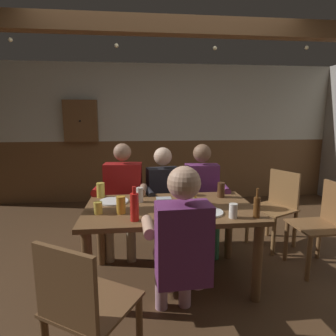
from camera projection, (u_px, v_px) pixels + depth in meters
ground_plane at (170, 279)px, 2.66m from camera, size 7.76×7.76×0.00m
back_wall_upper at (153, 103)px, 4.97m from camera, size 6.47×0.12×1.33m
back_wall_wainscot at (154, 170)px, 5.18m from camera, size 6.47×0.12×1.09m
ceiling_beam at (166, 26)px, 2.58m from camera, size 5.82×0.14×0.16m
dining_table at (170, 218)px, 2.54m from camera, size 1.52×0.90×0.72m
person_0 at (123, 193)px, 3.14m from camera, size 0.58×0.53×1.23m
person_1 at (165, 195)px, 3.18m from camera, size 0.54×0.55×1.18m
person_2 at (202, 192)px, 3.22m from camera, size 0.55×0.56×1.21m
person_3 at (181, 245)px, 1.88m from camera, size 0.50×0.54×1.22m
chair_empty_near_right at (83, 308)px, 1.55m from camera, size 0.60×0.60×0.88m
chair_empty_near_left at (276, 205)px, 3.34m from camera, size 0.59×0.59×0.88m
chair_empty_far_end at (324, 223)px, 2.78m from camera, size 0.46×0.46×0.88m
table_candle at (193, 202)px, 2.51m from camera, size 0.04×0.04×0.08m
condiment_caddy at (164, 201)px, 2.62m from camera, size 0.14×0.10×0.05m
plate_0 at (114, 201)px, 2.65m from camera, size 0.27×0.27×0.01m
plate_1 at (207, 212)px, 2.35m from camera, size 0.28×0.28×0.01m
bottle_0 at (134, 206)px, 2.16m from camera, size 0.07×0.07×0.27m
bottle_1 at (257, 206)px, 2.23m from camera, size 0.05×0.05×0.24m
pint_glass_0 at (101, 190)px, 2.81m from camera, size 0.08×0.08×0.15m
pint_glass_1 at (121, 205)px, 2.33m from camera, size 0.08×0.08×0.15m
pint_glass_2 at (221, 190)px, 2.81m from camera, size 0.07×0.07×0.15m
pint_glass_3 at (193, 196)px, 2.60m from camera, size 0.07×0.07×0.14m
pint_glass_4 at (98, 208)px, 2.32m from camera, size 0.07×0.07×0.10m
pint_glass_5 at (186, 189)px, 2.88m from camera, size 0.08×0.08×0.12m
pint_glass_6 at (233, 211)px, 2.23m from camera, size 0.07×0.07×0.12m
pint_glass_7 at (140, 195)px, 2.65m from camera, size 0.06×0.06×0.14m
wall_dart_cabinet at (81, 121)px, 4.77m from camera, size 0.56×0.15×0.70m
string_lights at (167, 43)px, 2.56m from camera, size 4.57×0.04×0.11m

